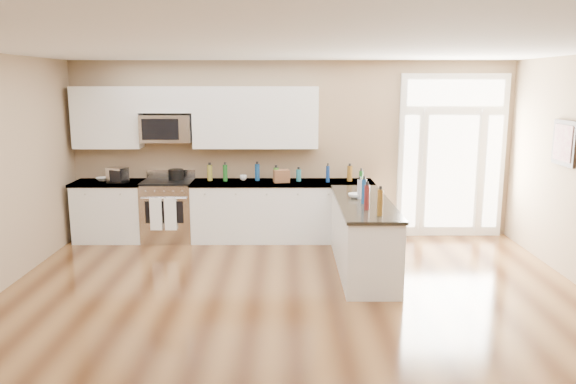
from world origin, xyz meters
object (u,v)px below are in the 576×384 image
at_px(peninsula_cabinet, 363,238).
at_px(stockpot, 176,174).
at_px(kitchen_range, 169,210).
at_px(toaster_oven, 117,175).

xyz_separation_m(peninsula_cabinet, stockpot, (-2.76, 1.55, 0.61)).
height_order(kitchen_range, stockpot, stockpot).
height_order(peninsula_cabinet, toaster_oven, toaster_oven).
relative_size(peninsula_cabinet, toaster_oven, 8.44).
relative_size(peninsula_cabinet, stockpot, 9.76).
xyz_separation_m(stockpot, toaster_oven, (-0.87, -0.19, 0.02)).
bearing_deg(peninsula_cabinet, toaster_oven, 159.46).
height_order(kitchen_range, toaster_oven, toaster_oven).
bearing_deg(toaster_oven, kitchen_range, 30.66).
relative_size(stockpot, toaster_oven, 0.86).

